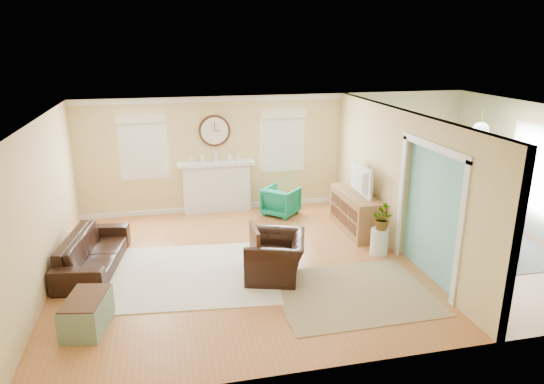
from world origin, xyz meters
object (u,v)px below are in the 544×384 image
Objects in this scene: sofa at (93,252)px; credenza at (355,212)px; green_chair at (281,201)px; eames_chair at (276,256)px; dining_table at (467,223)px.

credenza is (5.03, 0.64, 0.10)m from sofa.
credenza is (1.26, -1.25, 0.08)m from green_chair.
credenza is (2.05, 1.61, 0.05)m from eames_chair.
dining_table is at bearing -170.56° from green_chair.
eames_chair reaches higher than sofa.
green_chair is 1.78m from credenza.
sofa is at bearing 70.20° from green_chair.
sofa is 2.95× the size of green_chair.
green_chair is 3.88m from dining_table.
credenza reaches higher than dining_table.
green_chair is at bearing -54.96° from sofa.
dining_table is at bearing -83.93° from sofa.
credenza reaches higher than green_chair.
dining_table is (3.21, -2.17, 0.02)m from green_chair.
dining_table is (1.95, -0.92, -0.06)m from credenza.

